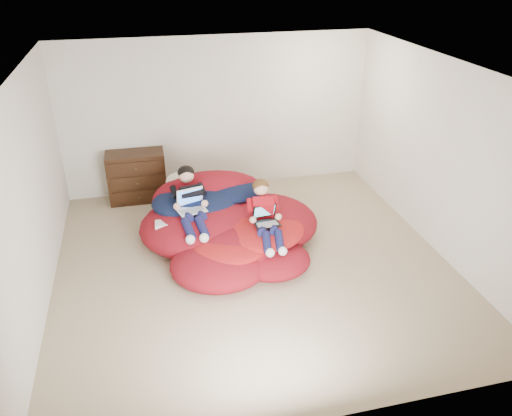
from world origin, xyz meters
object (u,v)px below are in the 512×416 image
(older_boy, at_px, (190,199))
(younger_boy, at_px, (265,212))
(laptop_black, at_px, (266,218))
(dresser, at_px, (137,177))
(beanbag_pile, at_px, (228,226))
(laptop_white, at_px, (191,204))

(older_boy, bearing_deg, younger_boy, -30.24)
(laptop_black, bearing_deg, dresser, 127.58)
(beanbag_pile, xyz_separation_m, younger_boy, (0.43, -0.39, 0.36))
(beanbag_pile, height_order, younger_boy, younger_boy)
(dresser, relative_size, younger_boy, 0.93)
(dresser, relative_size, older_boy, 0.79)
(laptop_white, bearing_deg, dresser, 113.20)
(older_boy, distance_m, laptop_white, 0.11)
(older_boy, xyz_separation_m, laptop_black, (0.91, -0.58, -0.10))
(dresser, distance_m, younger_boy, 2.59)
(beanbag_pile, height_order, older_boy, older_boy)
(laptop_white, bearing_deg, older_boy, 90.00)
(laptop_white, bearing_deg, younger_boy, -25.04)
(laptop_black, bearing_deg, beanbag_pile, 134.20)
(laptop_black, bearing_deg, laptop_white, 152.40)
(beanbag_pile, distance_m, older_boy, 0.64)
(older_boy, bearing_deg, laptop_black, -32.56)
(younger_boy, height_order, laptop_white, younger_boy)
(dresser, bearing_deg, laptop_white, -66.80)
(laptop_white, bearing_deg, laptop_black, -27.60)
(dresser, bearing_deg, older_boy, -65.35)
(younger_boy, distance_m, laptop_white, 1.01)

